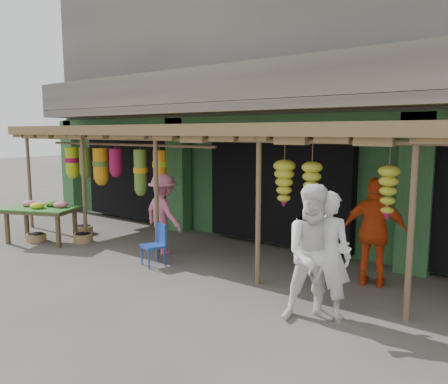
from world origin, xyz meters
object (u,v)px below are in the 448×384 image
Objects in this scene: person_front at (328,254)px; person_shopper at (163,214)px; person_right at (316,254)px; blue_chair at (156,242)px; flower_table at (42,209)px; person_vendor at (375,232)px.

person_front is 1.05× the size of person_shopper.
person_right is 4.33m from person_shopper.
blue_chair is 3.73m from person_right.
person_vendor is (7.35, 1.83, 0.14)m from flower_table.
person_shopper is at bearing -2.01° from person_vendor.
person_shopper is (3.02, 1.07, 0.08)m from flower_table.
person_shopper is at bearing -11.30° from person_front.
blue_chair is 3.77m from person_front.
person_right reaches higher than person_vendor.
person_vendor is at bearing -9.77° from flower_table.
flower_table is 1.04× the size of person_front.
flower_table is 7.18m from person_right.
person_shopper is (-0.50, 0.70, 0.41)m from blue_chair.
person_right is (-0.07, -0.23, 0.05)m from person_front.
person_front is at bearing 14.80° from blue_chair.
blue_chair is at bearing -2.44° from person_front.
blue_chair is 0.43× the size of person_right.
person_right is at bearing 175.10° from person_shopper.
blue_chair is at bearing 136.31° from person_shopper.
flower_table is 1.01× the size of person_vendor.
person_front is at bearing -22.65° from flower_table.
flower_table reaches higher than blue_chair.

